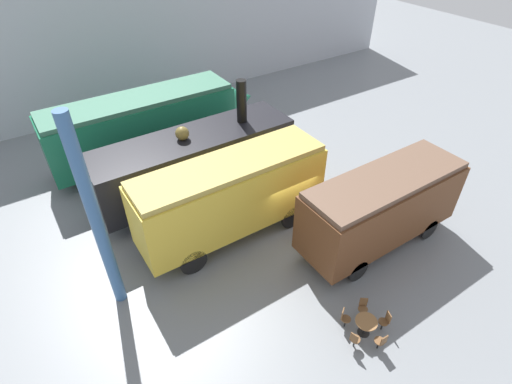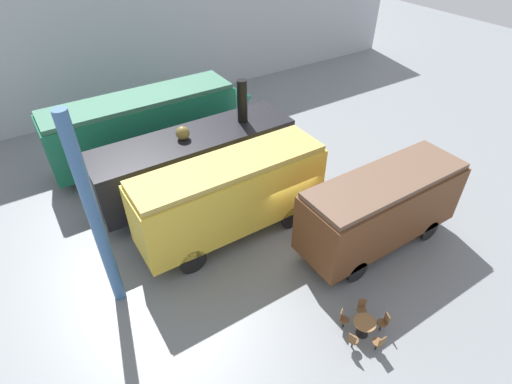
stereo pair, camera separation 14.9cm
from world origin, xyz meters
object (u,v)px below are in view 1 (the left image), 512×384
(passenger_coach_vintage, at_px, (231,194))
(cafe_table_near, at_px, (366,324))
(streamlined_locomotive, at_px, (156,121))
(passenger_coach_wooden, at_px, (381,205))
(steam_locomotive, at_px, (196,159))
(cafe_chair_0, at_px, (363,306))
(visitor_person, at_px, (307,217))

(passenger_coach_vintage, distance_m, cafe_table_near, 7.38)
(streamlined_locomotive, height_order, passenger_coach_vintage, passenger_coach_vintage)
(streamlined_locomotive, relative_size, passenger_coach_vintage, 1.46)
(streamlined_locomotive, relative_size, passenger_coach_wooden, 1.67)
(streamlined_locomotive, bearing_deg, steam_locomotive, -88.60)
(passenger_coach_vintage, bearing_deg, cafe_chair_0, -74.78)
(steam_locomotive, relative_size, visitor_person, 6.10)
(steam_locomotive, distance_m, passenger_coach_wooden, 8.92)
(streamlined_locomotive, xyz_separation_m, passenger_coach_wooden, (5.13, -12.05, -0.16))
(steam_locomotive, bearing_deg, visitor_person, -60.82)
(streamlined_locomotive, distance_m, cafe_chair_0, 14.80)
(cafe_table_near, relative_size, cafe_chair_0, 0.91)
(steam_locomotive, bearing_deg, passenger_coach_vintage, -90.14)
(steam_locomotive, relative_size, cafe_chair_0, 11.36)
(streamlined_locomotive, distance_m, visitor_person, 10.40)
(passenger_coach_wooden, distance_m, visitor_person, 3.28)
(passenger_coach_vintage, xyz_separation_m, cafe_table_near, (1.28, -7.05, -1.77))
(steam_locomotive, height_order, passenger_coach_vintage, steam_locomotive)
(streamlined_locomotive, height_order, cafe_chair_0, streamlined_locomotive)
(passenger_coach_wooden, distance_m, cafe_table_near, 5.12)
(passenger_coach_vintage, height_order, cafe_chair_0, passenger_coach_vintage)
(cafe_table_near, height_order, cafe_chair_0, cafe_chair_0)
(steam_locomotive, relative_size, passenger_coach_wooden, 1.34)
(streamlined_locomotive, height_order, cafe_table_near, streamlined_locomotive)
(passenger_coach_vintage, bearing_deg, cafe_table_near, -79.74)
(passenger_coach_vintage, height_order, cafe_table_near, passenger_coach_vintage)
(passenger_coach_vintage, bearing_deg, streamlined_locomotive, 90.74)
(steam_locomotive, bearing_deg, cafe_table_near, -83.11)
(steam_locomotive, distance_m, cafe_table_near, 10.70)
(cafe_chair_0, bearing_deg, steam_locomotive, -131.37)
(streamlined_locomotive, relative_size, cafe_chair_0, 14.15)
(steam_locomotive, distance_m, visitor_person, 6.07)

